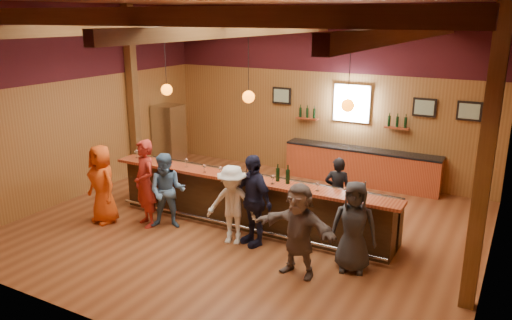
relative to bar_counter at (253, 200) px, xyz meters
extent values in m
plane|color=brown|center=(-0.02, -0.15, -0.52)|extent=(9.00, 9.00, 0.00)
cube|color=brown|center=(-0.02, 3.85, 1.73)|extent=(9.00, 0.04, 4.50)
cube|color=brown|center=(-0.02, -4.15, 1.73)|extent=(9.00, 0.04, 4.50)
cube|color=brown|center=(-4.52, -0.15, 1.73)|extent=(0.04, 8.00, 4.50)
cube|color=brown|center=(4.48, -0.15, 1.73)|extent=(0.04, 8.00, 4.50)
cube|color=#3A0F15|center=(-0.02, 3.83, 3.13)|extent=(9.00, 0.01, 1.70)
cube|color=#3A0F15|center=(-4.50, -0.15, 3.13)|extent=(0.01, 8.00, 1.70)
cube|color=brown|center=(-4.37, 1.35, 1.73)|extent=(0.22, 0.22, 4.50)
cube|color=brown|center=(4.33, -1.15, 1.73)|extent=(0.22, 0.22, 4.50)
cube|color=brown|center=(-0.02, -3.15, 3.68)|extent=(8.80, 0.20, 0.25)
cube|color=brown|center=(-0.02, -1.15, 3.68)|extent=(8.80, 0.20, 0.25)
cube|color=brown|center=(-0.02, 0.85, 3.68)|extent=(8.80, 0.20, 0.25)
cube|color=brown|center=(-0.02, 2.85, 3.68)|extent=(8.80, 0.20, 0.25)
cube|color=brown|center=(-3.02, -0.15, 3.43)|extent=(0.18, 7.80, 0.22)
cube|color=brown|center=(-0.02, -0.15, 3.43)|extent=(0.18, 7.80, 0.22)
cube|color=brown|center=(2.98, -0.15, 3.43)|extent=(0.18, 7.80, 0.22)
cube|color=black|center=(-0.02, -0.15, 0.00)|extent=(6.00, 0.60, 1.05)
cube|color=maroon|center=(-0.02, -0.33, 0.56)|extent=(6.30, 0.50, 0.06)
cube|color=black|center=(-0.02, 0.23, 0.40)|extent=(6.00, 0.48, 0.05)
cube|color=black|center=(-0.02, 0.23, -0.07)|extent=(6.00, 0.48, 0.90)
cube|color=silver|center=(1.98, 0.23, 0.36)|extent=(0.45, 0.40, 0.14)
cube|color=silver|center=(2.48, 0.23, 0.36)|extent=(0.45, 0.40, 0.14)
cylinder|color=silver|center=(-0.02, -0.57, -0.37)|extent=(6.00, 0.06, 0.06)
cube|color=maroon|center=(1.18, 3.57, -0.07)|extent=(4.00, 0.50, 0.90)
cube|color=black|center=(1.18, 3.57, 0.40)|extent=(4.00, 0.52, 0.05)
cube|color=silver|center=(0.78, 3.80, 1.53)|extent=(0.95, 0.08, 0.95)
cube|color=white|center=(0.78, 3.75, 1.53)|extent=(0.78, 0.01, 0.78)
cube|color=black|center=(-1.22, 3.79, 1.58)|extent=(0.55, 0.04, 0.45)
cube|color=silver|center=(-1.22, 3.77, 1.58)|extent=(0.45, 0.01, 0.35)
cube|color=black|center=(2.58, 3.79, 1.58)|extent=(0.55, 0.04, 0.45)
cube|color=silver|center=(2.58, 3.77, 1.58)|extent=(0.45, 0.01, 0.35)
cube|color=black|center=(3.58, 3.79, 1.58)|extent=(0.55, 0.04, 0.45)
cube|color=silver|center=(3.58, 3.77, 1.58)|extent=(0.45, 0.01, 0.35)
cube|color=maroon|center=(-0.42, 3.73, 1.03)|extent=(0.60, 0.18, 0.04)
cylinder|color=black|center=(-0.62, 3.73, 1.18)|extent=(0.07, 0.07, 0.26)
cylinder|color=black|center=(-0.42, 3.73, 1.18)|extent=(0.07, 0.07, 0.26)
cylinder|color=black|center=(-0.22, 3.73, 1.18)|extent=(0.07, 0.07, 0.26)
cube|color=maroon|center=(1.98, 3.73, 1.03)|extent=(0.60, 0.18, 0.04)
cylinder|color=black|center=(1.78, 3.73, 1.18)|extent=(0.07, 0.07, 0.26)
cylinder|color=black|center=(1.98, 3.73, 1.18)|extent=(0.07, 0.07, 0.26)
cylinder|color=black|center=(2.18, 3.73, 1.18)|extent=(0.07, 0.07, 0.26)
cylinder|color=black|center=(-2.02, -0.15, 2.80)|extent=(0.01, 0.01, 1.25)
sphere|color=orange|center=(-2.02, -0.15, 2.18)|extent=(0.24, 0.24, 0.24)
cylinder|color=black|center=(-0.02, -0.15, 2.80)|extent=(0.01, 0.01, 1.25)
sphere|color=orange|center=(-0.02, -0.15, 2.18)|extent=(0.24, 0.24, 0.24)
cylinder|color=black|center=(1.98, -0.15, 2.80)|extent=(0.01, 0.01, 1.25)
sphere|color=orange|center=(1.98, -0.15, 2.18)|extent=(0.24, 0.24, 0.24)
cube|color=silver|center=(-4.12, 2.45, 0.38)|extent=(0.70, 0.70, 1.80)
imported|color=#DD4F14|center=(-2.82, -1.42, 0.31)|extent=(0.92, 0.71, 1.67)
imported|color=#A0261D|center=(-1.90, -1.13, 0.39)|extent=(0.79, 0.68, 1.82)
imported|color=#4E749D|center=(-1.44, -1.01, 0.26)|extent=(0.95, 0.87, 1.57)
imported|color=silver|center=(0.10, -1.00, 0.25)|extent=(1.10, 0.78, 1.55)
imported|color=#191A32|center=(0.46, -0.83, 0.36)|extent=(1.12, 0.83, 1.77)
imported|color=#665751|center=(1.70, -1.50, 0.28)|extent=(1.53, 0.61, 1.61)
imported|color=#2A2B2D|center=(2.45, -0.92, 0.28)|extent=(0.88, 0.69, 1.59)
imported|color=black|center=(1.55, 0.77, 0.21)|extent=(0.60, 0.45, 1.47)
cylinder|color=brown|center=(0.08, -0.20, 0.70)|extent=(0.20, 0.20, 0.22)
cylinder|color=black|center=(0.67, -0.21, 0.72)|extent=(0.08, 0.08, 0.26)
cylinder|color=black|center=(0.67, -0.21, 0.89)|extent=(0.03, 0.03, 0.09)
cylinder|color=black|center=(0.90, -0.25, 0.73)|extent=(0.08, 0.08, 0.27)
cylinder|color=black|center=(0.90, -0.25, 0.91)|extent=(0.03, 0.03, 0.10)
cylinder|color=silver|center=(-2.87, -0.29, 0.59)|extent=(0.07, 0.07, 0.01)
cylinder|color=silver|center=(-2.87, -0.29, 0.65)|extent=(0.01, 0.01, 0.11)
sphere|color=silver|center=(-2.87, -0.29, 0.74)|extent=(0.09, 0.09, 0.09)
cylinder|color=silver|center=(-2.08, -0.32, 0.59)|extent=(0.08, 0.08, 0.01)
cylinder|color=silver|center=(-2.08, -0.32, 0.65)|extent=(0.01, 0.01, 0.11)
sphere|color=silver|center=(-2.08, -0.32, 0.74)|extent=(0.09, 0.09, 0.09)
cylinder|color=silver|center=(-1.46, -0.30, 0.59)|extent=(0.07, 0.07, 0.01)
cylinder|color=silver|center=(-1.46, -0.30, 0.65)|extent=(0.01, 0.01, 0.11)
sphere|color=silver|center=(-1.46, -0.30, 0.74)|extent=(0.08, 0.08, 0.08)
cylinder|color=silver|center=(-0.91, -0.43, 0.59)|extent=(0.07, 0.07, 0.01)
cylinder|color=silver|center=(-0.91, -0.43, 0.64)|extent=(0.01, 0.01, 0.09)
sphere|color=silver|center=(-0.91, -0.43, 0.72)|extent=(0.08, 0.08, 0.08)
cylinder|color=silver|center=(-0.54, -0.39, 0.59)|extent=(0.07, 0.07, 0.01)
cylinder|color=silver|center=(-0.54, -0.39, 0.64)|extent=(0.01, 0.01, 0.10)
sphere|color=silver|center=(-0.54, -0.39, 0.72)|extent=(0.08, 0.08, 0.08)
cylinder|color=silver|center=(0.66, -0.41, 0.59)|extent=(0.07, 0.07, 0.01)
cylinder|color=silver|center=(0.66, -0.41, 0.65)|extent=(0.01, 0.01, 0.10)
sphere|color=silver|center=(0.66, -0.41, 0.73)|extent=(0.08, 0.08, 0.08)
cylinder|color=silver|center=(1.55, -0.36, 0.59)|extent=(0.07, 0.07, 0.01)
cylinder|color=silver|center=(1.55, -0.36, 0.64)|extent=(0.01, 0.01, 0.10)
sphere|color=silver|center=(1.55, -0.36, 0.72)|extent=(0.08, 0.08, 0.08)
cylinder|color=silver|center=(2.10, -0.39, 0.59)|extent=(0.07, 0.07, 0.01)
cylinder|color=silver|center=(2.10, -0.39, 0.64)|extent=(0.01, 0.01, 0.09)
sphere|color=silver|center=(2.10, -0.39, 0.72)|extent=(0.08, 0.08, 0.08)
camera|label=1|loc=(4.74, -8.49, 3.69)|focal=35.00mm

